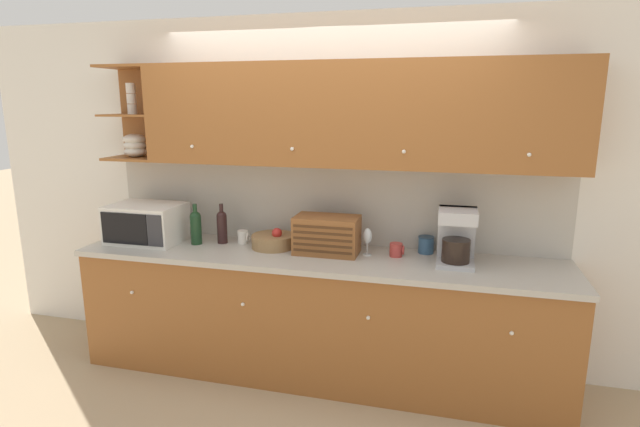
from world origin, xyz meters
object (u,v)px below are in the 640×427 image
at_px(microwave, 147,223).
at_px(fruit_basket, 273,241).
at_px(bread_box, 327,235).
at_px(storage_canister, 426,245).
at_px(mug, 243,237).
at_px(wine_glass, 367,237).
at_px(wine_bottle, 222,225).
at_px(second_wine_bottle, 196,226).
at_px(coffee_maker, 457,236).
at_px(mug_blue_second, 396,250).

distance_m(microwave, fruit_basket, 1.01).
bearing_deg(bread_box, storage_canister, 14.85).
xyz_separation_m(fruit_basket, storage_canister, (1.10, 0.15, 0.01)).
height_order(mug, fruit_basket, fruit_basket).
height_order(microwave, wine_glass, microwave).
bearing_deg(wine_glass, wine_bottle, 178.46).
bearing_deg(fruit_basket, storage_canister, 7.49).
xyz_separation_m(second_wine_bottle, bread_box, (1.02, 0.02, -0.01)).
height_order(microwave, mug, microwave).
xyz_separation_m(fruit_basket, coffee_maker, (1.31, -0.05, 0.14)).
relative_size(bread_box, wine_glass, 2.32).
bearing_deg(mug, coffee_maker, -3.81).
relative_size(second_wine_bottle, mug_blue_second, 3.06).
bearing_deg(mug_blue_second, second_wine_bottle, -177.44).
distance_m(mug_blue_second, storage_canister, 0.24).
bearing_deg(mug_blue_second, microwave, -176.95).
bearing_deg(wine_glass, microwave, -177.34).
bearing_deg(storage_canister, mug_blue_second, -145.71).
xyz_separation_m(wine_bottle, mug_blue_second, (1.33, -0.01, -0.09)).
distance_m(microwave, wine_bottle, 0.59).
height_order(wine_bottle, bread_box, wine_bottle).
relative_size(microwave, coffee_maker, 1.43).
relative_size(fruit_basket, bread_box, 0.70).
bearing_deg(storage_canister, second_wine_bottle, -173.27).
height_order(bread_box, coffee_maker, coffee_maker).
distance_m(wine_bottle, coffee_maker, 1.73).
height_order(mug, mug_blue_second, mug).
xyz_separation_m(microwave, wine_glass, (1.71, 0.08, -0.01)).
relative_size(microwave, wine_glass, 2.76).
bearing_deg(coffee_maker, wine_bottle, 177.56).
height_order(microwave, coffee_maker, coffee_maker).
relative_size(wine_glass, storage_canister, 1.61).
height_order(microwave, second_wine_bottle, second_wine_bottle).
height_order(microwave, wine_bottle, wine_bottle).
xyz_separation_m(wine_bottle, wine_glass, (1.13, -0.03, -0.01)).
distance_m(second_wine_bottle, storage_canister, 1.72).
distance_m(mug, storage_canister, 1.37).
bearing_deg(mug_blue_second, coffee_maker, -9.38).
relative_size(microwave, fruit_basket, 1.70).
relative_size(mug, wine_glass, 0.51).
bearing_deg(fruit_basket, wine_glass, -0.88).
bearing_deg(fruit_basket, microwave, -174.85).
relative_size(second_wine_bottle, fruit_basket, 0.97).
bearing_deg(mug_blue_second, bread_box, -174.37).
height_order(mug_blue_second, coffee_maker, coffee_maker).
xyz_separation_m(mug_blue_second, storage_canister, (0.20, 0.13, 0.01)).
distance_m(fruit_basket, mug_blue_second, 0.91).
relative_size(second_wine_bottle, coffee_maker, 0.82).
xyz_separation_m(mug, fruit_basket, (0.26, -0.05, 0.00)).
distance_m(wine_bottle, mug, 0.18).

